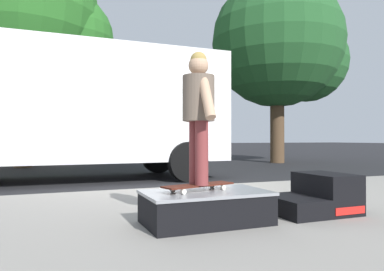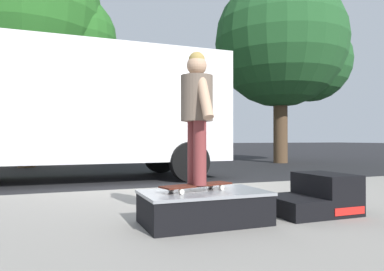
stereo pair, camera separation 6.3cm
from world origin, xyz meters
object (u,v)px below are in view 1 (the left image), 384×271
Objects in this scene: box_truck at (74,107)px; skater_kid at (199,106)px; kicker_ramp at (316,197)px; skate_box at (206,206)px; street_tree_main at (283,47)px; street_tree_neighbour at (33,22)px; skateboard at (199,185)px.

skater_kid is at bearing -81.25° from box_truck.
kicker_ramp is 1.75m from skater_kid.
street_tree_main reaches higher than skate_box.
street_tree_main reaches higher than skater_kid.
skate_box is at bearing -79.24° from street_tree_neighbour.
skater_kid is at bearing -79.56° from street_tree_neighbour.
skater_kid is at bearing 178.53° from kicker_ramp.
kicker_ramp is (1.38, -0.00, 0.01)m from skate_box.
kicker_ramp reaches higher than skate_box.
street_tree_main is 9.48m from street_tree_neighbour.
box_truck is 5.76m from street_tree_neighbour.
skate_box is at bearing -29.56° from skater_kid.
skateboard is (-0.06, 0.04, 0.20)m from skate_box.
skater_kid is (-0.06, 0.04, 1.00)m from skate_box.
skater_kid reaches higher than skateboard.
skate_box is at bearing 179.98° from kicker_ramp.
kicker_ramp is 11.70m from street_tree_main.
street_tree_neighbour is at bearing 100.44° from skateboard.
skater_kid is 5.49m from box_truck.
skate_box is at bearing -29.56° from skateboard.
skater_kid is 10.85m from street_tree_neighbour.
box_truck is at bearing -157.39° from street_tree_main.
street_tree_main is (7.55, 8.90, 3.44)m from skater_kid.
skateboard is 0.11× the size of street_tree_neighbour.
street_tree_neighbour is (-9.40, 1.15, 0.22)m from street_tree_main.
box_truck reaches higher than skater_kid.
skate_box is 1.00m from skater_kid.
kicker_ramp is 0.12× the size of street_tree_main.
street_tree_main is at bearing 49.69° from skater_kid.
street_tree_neighbour is (-1.85, 10.05, 3.66)m from skater_kid.
skater_kid is 0.19× the size of box_truck.
street_tree_main reaches higher than kicker_ramp.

